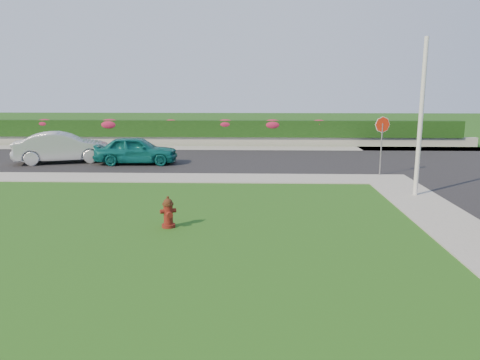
{
  "coord_description": "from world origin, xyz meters",
  "views": [
    {
      "loc": [
        1.3,
        -10.87,
        3.94
      ],
      "look_at": [
        0.81,
        4.23,
        0.9
      ],
      "focal_mm": 35.0,
      "sensor_mm": 36.0,
      "label": 1
    }
  ],
  "objects_px": {
    "fire_hydrant": "(168,213)",
    "stop_sign": "(382,132)",
    "sedan_teal": "(136,150)",
    "sedan_silver": "(63,147)",
    "utility_pole": "(421,119)"
  },
  "relations": [
    {
      "from": "sedan_teal",
      "to": "utility_pole",
      "type": "distance_m",
      "value": 13.79
    },
    {
      "from": "sedan_teal",
      "to": "sedan_silver",
      "type": "height_order",
      "value": "sedan_silver"
    },
    {
      "from": "sedan_teal",
      "to": "sedan_silver",
      "type": "distance_m",
      "value": 3.94
    },
    {
      "from": "fire_hydrant",
      "to": "sedan_silver",
      "type": "height_order",
      "value": "sedan_silver"
    },
    {
      "from": "utility_pole",
      "to": "sedan_teal",
      "type": "bearing_deg",
      "value": 150.98
    },
    {
      "from": "utility_pole",
      "to": "fire_hydrant",
      "type": "bearing_deg",
      "value": -153.52
    },
    {
      "from": "stop_sign",
      "to": "fire_hydrant",
      "type": "bearing_deg",
      "value": -128.42
    },
    {
      "from": "fire_hydrant",
      "to": "utility_pole",
      "type": "relative_size",
      "value": 0.16
    },
    {
      "from": "sedan_silver",
      "to": "stop_sign",
      "type": "bearing_deg",
      "value": -119.39
    },
    {
      "from": "sedan_silver",
      "to": "stop_sign",
      "type": "relative_size",
      "value": 1.81
    },
    {
      "from": "fire_hydrant",
      "to": "sedan_teal",
      "type": "height_order",
      "value": "sedan_teal"
    },
    {
      "from": "fire_hydrant",
      "to": "sedan_teal",
      "type": "bearing_deg",
      "value": 84.45
    },
    {
      "from": "fire_hydrant",
      "to": "utility_pole",
      "type": "distance_m",
      "value": 9.59
    },
    {
      "from": "fire_hydrant",
      "to": "stop_sign",
      "type": "distance_m",
      "value": 11.49
    },
    {
      "from": "sedan_silver",
      "to": "stop_sign",
      "type": "xyz_separation_m",
      "value": [
        15.57,
        -3.02,
        1.14
      ]
    }
  ]
}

